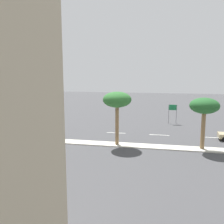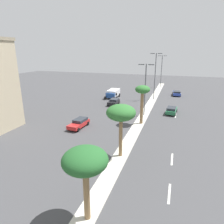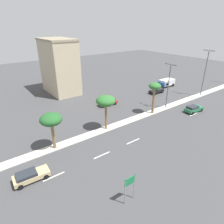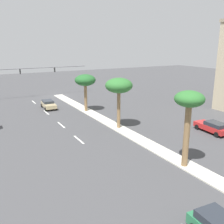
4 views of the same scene
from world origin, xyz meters
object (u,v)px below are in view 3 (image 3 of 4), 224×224
object	(u,v)px
palm_tree_right	(155,88)
box_truck	(166,83)
commercial_building	(59,67)
street_lamp_trailing	(169,83)
palm_tree_inboard	(106,102)
directional_road_sign	(130,184)
sedan_red_center	(108,102)
sedan_black_far	(157,91)
sedan_green_outboard	(194,109)
palm_tree_far	(51,120)
street_lamp_center	(205,70)
sedan_tan_rear	(30,176)

from	to	relation	value
palm_tree_right	box_truck	size ratio (longest dim) A/B	1.10
commercial_building	street_lamp_trailing	world-z (taller)	commercial_building
palm_tree_right	palm_tree_inboard	bearing A→B (deg)	-91.74
directional_road_sign	sedan_red_center	bearing A→B (deg)	149.17
sedan_red_center	sedan_black_far	size ratio (longest dim) A/B	1.07
commercial_building	palm_tree_right	world-z (taller)	commercial_building
sedan_red_center	sedan_green_outboard	size ratio (longest dim) A/B	1.02
commercial_building	palm_tree_right	size ratio (longest dim) A/B	2.13
commercial_building	palm_tree_inboard	size ratio (longest dim) A/B	2.23
palm_tree_far	street_lamp_center	world-z (taller)	street_lamp_center
palm_tree_far	sedan_black_far	size ratio (longest dim) A/B	1.36
sedan_green_outboard	sedan_tan_rear	xyz separation A→B (m)	(-0.25, -34.58, -0.06)
sedan_red_center	sedan_tan_rear	world-z (taller)	sedan_red_center
palm_tree_right	sedan_black_far	xyz separation A→B (m)	(-8.55, 10.93, -4.91)
commercial_building	box_truck	size ratio (longest dim) A/B	2.34
directional_road_sign	box_truck	distance (m)	44.60
palm_tree_inboard	sedan_red_center	distance (m)	12.51
palm_tree_far	sedan_red_center	world-z (taller)	palm_tree_far
palm_tree_inboard	street_lamp_trailing	world-z (taller)	street_lamp_trailing
palm_tree_far	palm_tree_right	size ratio (longest dim) A/B	0.87
sedan_black_far	box_truck	world-z (taller)	box_truck
palm_tree_inboard	sedan_black_far	size ratio (longest dim) A/B	1.48
directional_road_sign	commercial_building	bearing A→B (deg)	166.73
sedan_green_outboard	sedan_black_far	world-z (taller)	sedan_green_outboard
directional_road_sign	sedan_green_outboard	xyz separation A→B (m)	(-9.33, 26.84, -1.60)
sedan_red_center	sedan_green_outboard	distance (m)	19.17
street_lamp_center	street_lamp_trailing	bearing A→B (deg)	-90.65
palm_tree_inboard	commercial_building	bearing A→B (deg)	174.96
sedan_tan_rear	box_truck	world-z (taller)	box_truck
palm_tree_inboard	sedan_tan_rear	world-z (taller)	palm_tree_inboard
sedan_green_outboard	sedan_tan_rear	distance (m)	34.58
commercial_building	sedan_red_center	bearing A→B (deg)	17.24
palm_tree_inboard	street_lamp_center	world-z (taller)	street_lamp_center
palm_tree_right	sedan_black_far	bearing A→B (deg)	128.01
palm_tree_inboard	sedan_red_center	xyz separation A→B (m)	(-9.20, 7.05, -4.70)
sedan_green_outboard	palm_tree_far	bearing A→B (deg)	-99.45
directional_road_sign	sedan_red_center	distance (m)	27.63
directional_road_sign	palm_tree_inboard	xyz separation A→B (m)	(-14.48, 7.09, 3.07)
commercial_building	street_lamp_center	bearing A→B (deg)	48.91
box_truck	sedan_black_far	bearing A→B (deg)	-70.20
street_lamp_center	sedan_red_center	size ratio (longest dim) A/B	2.53
street_lamp_trailing	sedan_red_center	bearing A→B (deg)	-133.64
sedan_red_center	sedan_black_far	distance (m)	15.87
palm_tree_right	sedan_green_outboard	xyz separation A→B (m)	(4.79, 7.81, -4.87)
commercial_building	directional_road_sign	bearing A→B (deg)	-13.27
sedan_black_far	palm_tree_far	bearing A→B (deg)	-75.60
sedan_green_outboard	sedan_black_far	bearing A→B (deg)	166.80
palm_tree_far	palm_tree_right	world-z (taller)	palm_tree_right
street_lamp_center	box_truck	distance (m)	12.28
palm_tree_right	box_truck	world-z (taller)	palm_tree_right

